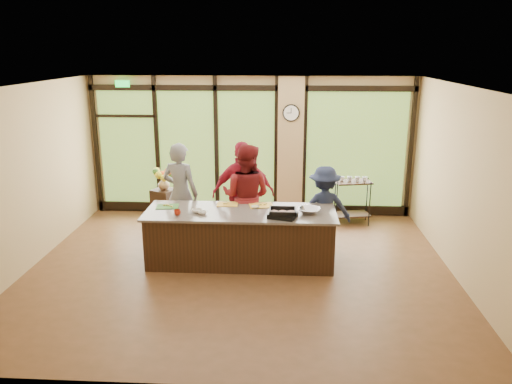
# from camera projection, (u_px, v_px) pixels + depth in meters

# --- Properties ---
(floor) EXTENTS (7.00, 7.00, 0.00)m
(floor) POSITION_uv_depth(u_px,v_px,m) (239.00, 269.00, 8.33)
(floor) COLOR brown
(floor) RESTS_ON ground
(ceiling) EXTENTS (7.00, 7.00, 0.00)m
(ceiling) POSITION_uv_depth(u_px,v_px,m) (238.00, 86.00, 7.49)
(ceiling) COLOR white
(ceiling) RESTS_ON back_wall
(back_wall) EXTENTS (7.00, 0.00, 7.00)m
(back_wall) POSITION_uv_depth(u_px,v_px,m) (251.00, 147.00, 10.79)
(back_wall) COLOR tan
(back_wall) RESTS_ON floor
(left_wall) EXTENTS (0.00, 6.00, 6.00)m
(left_wall) POSITION_uv_depth(u_px,v_px,m) (24.00, 179.00, 8.10)
(left_wall) COLOR tan
(left_wall) RESTS_ON floor
(right_wall) EXTENTS (0.00, 6.00, 6.00)m
(right_wall) POSITION_uv_depth(u_px,v_px,m) (463.00, 186.00, 7.72)
(right_wall) COLOR tan
(right_wall) RESTS_ON floor
(window_wall) EXTENTS (6.90, 0.12, 3.00)m
(window_wall) POSITION_uv_depth(u_px,v_px,m) (258.00, 152.00, 10.76)
(window_wall) COLOR tan
(window_wall) RESTS_ON floor
(island_base) EXTENTS (3.10, 1.00, 0.88)m
(island_base) POSITION_uv_depth(u_px,v_px,m) (241.00, 238.00, 8.49)
(island_base) COLOR black
(island_base) RESTS_ON floor
(countertop) EXTENTS (3.20, 1.10, 0.04)m
(countertop) POSITION_uv_depth(u_px,v_px,m) (240.00, 212.00, 8.36)
(countertop) COLOR #71665D
(countertop) RESTS_ON island_base
(wall_clock) EXTENTS (0.36, 0.04, 0.36)m
(wall_clock) POSITION_uv_depth(u_px,v_px,m) (291.00, 113.00, 10.41)
(wall_clock) COLOR black
(wall_clock) RESTS_ON window_wall
(cook_left) EXTENTS (0.80, 0.64, 1.91)m
(cook_left) POSITION_uv_depth(u_px,v_px,m) (181.00, 194.00, 9.24)
(cook_left) COLOR slate
(cook_left) RESTS_ON floor
(cook_midleft) EXTENTS (1.09, 0.94, 1.93)m
(cook_midleft) POSITION_uv_depth(u_px,v_px,m) (246.00, 196.00, 9.05)
(cook_midleft) COLOR maroon
(cook_midleft) RESTS_ON floor
(cook_midright) EXTENTS (1.19, 0.59, 1.95)m
(cook_midright) POSITION_uv_depth(u_px,v_px,m) (243.00, 194.00, 9.16)
(cook_midright) COLOR maroon
(cook_midright) RESTS_ON floor
(cook_right) EXTENTS (1.06, 0.69, 1.55)m
(cook_right) POSITION_uv_depth(u_px,v_px,m) (324.00, 208.00, 8.98)
(cook_right) COLOR #1C233E
(cook_right) RESTS_ON floor
(roasting_pan) EXTENTS (0.51, 0.45, 0.08)m
(roasting_pan) POSITION_uv_depth(u_px,v_px,m) (283.00, 215.00, 8.04)
(roasting_pan) COLOR black
(roasting_pan) RESTS_ON countertop
(mixing_bowl) EXTENTS (0.44, 0.44, 0.09)m
(mixing_bowl) POSITION_uv_depth(u_px,v_px,m) (309.00, 211.00, 8.25)
(mixing_bowl) COLOR silver
(mixing_bowl) RESTS_ON countertop
(cutting_board_left) EXTENTS (0.41, 0.33, 0.01)m
(cutting_board_left) POSITION_uv_depth(u_px,v_px,m) (167.00, 206.00, 8.59)
(cutting_board_left) COLOR #3D7E2E
(cutting_board_left) RESTS_ON countertop
(cutting_board_center) EXTENTS (0.37, 0.28, 0.01)m
(cutting_board_center) POSITION_uv_depth(u_px,v_px,m) (227.00, 204.00, 8.72)
(cutting_board_center) COLOR yellow
(cutting_board_center) RESTS_ON countertop
(cutting_board_right) EXTENTS (0.46, 0.38, 0.01)m
(cutting_board_right) POSITION_uv_depth(u_px,v_px,m) (261.00, 205.00, 8.64)
(cutting_board_right) COLOR yellow
(cutting_board_right) RESTS_ON countertop
(prep_bowl_near) EXTENTS (0.22, 0.22, 0.05)m
(prep_bowl_near) POSITION_uv_depth(u_px,v_px,m) (197.00, 211.00, 8.29)
(prep_bowl_near) COLOR silver
(prep_bowl_near) RESTS_ON countertop
(prep_bowl_mid) EXTENTS (0.20, 0.20, 0.05)m
(prep_bowl_mid) POSITION_uv_depth(u_px,v_px,m) (202.00, 213.00, 8.21)
(prep_bowl_mid) COLOR silver
(prep_bowl_mid) RESTS_ON countertop
(prep_bowl_far) EXTENTS (0.17, 0.17, 0.03)m
(prep_bowl_far) POSITION_uv_depth(u_px,v_px,m) (255.00, 207.00, 8.52)
(prep_bowl_far) COLOR silver
(prep_bowl_far) RESTS_ON countertop
(red_ramekin) EXTENTS (0.15, 0.15, 0.09)m
(red_ramekin) POSITION_uv_depth(u_px,v_px,m) (177.00, 212.00, 8.15)
(red_ramekin) COLOR #A62310
(red_ramekin) RESTS_ON countertop
(flower_stand) EXTENTS (0.55, 0.55, 0.83)m
(flower_stand) POSITION_uv_depth(u_px,v_px,m) (165.00, 209.00, 10.10)
(flower_stand) COLOR black
(flower_stand) RESTS_ON floor
(flower_vase) EXTENTS (0.29, 0.29, 0.24)m
(flower_vase) POSITION_uv_depth(u_px,v_px,m) (164.00, 183.00, 9.95)
(flower_vase) COLOR #9B7A54
(flower_vase) RESTS_ON flower_stand
(bar_cart) EXTENTS (0.80, 0.56, 1.01)m
(bar_cart) POSITION_uv_depth(u_px,v_px,m) (352.00, 195.00, 10.37)
(bar_cart) COLOR black
(bar_cart) RESTS_ON floor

